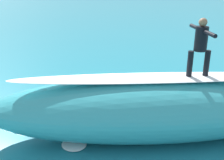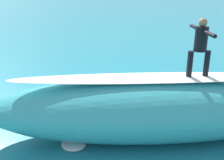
% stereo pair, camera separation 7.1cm
% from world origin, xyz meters
% --- Properties ---
extents(ground_plane, '(120.00, 120.00, 0.00)m').
position_xyz_m(ground_plane, '(0.00, 0.00, 0.00)').
color(ground_plane, teal).
extents(wave_crest, '(10.08, 4.51, 1.87)m').
position_xyz_m(wave_crest, '(-0.75, 1.63, 0.93)').
color(wave_crest, teal).
rests_on(wave_crest, ground_plane).
extents(wave_foam_lip, '(8.30, 2.60, 0.08)m').
position_xyz_m(wave_foam_lip, '(-0.75, 1.63, 1.91)').
color(wave_foam_lip, white).
rests_on(wave_foam_lip, wave_crest).
extents(surfboard_riding, '(2.29, 0.81, 0.07)m').
position_xyz_m(surfboard_riding, '(-1.99, 1.89, 1.90)').
color(surfboard_riding, silver).
rests_on(surfboard_riding, wave_crest).
extents(surfer_riding, '(0.65, 1.55, 1.64)m').
position_xyz_m(surfer_riding, '(-1.99, 1.89, 2.90)').
color(surfer_riding, black).
rests_on(surfer_riding, surfboard_riding).
extents(surfboard_paddling, '(1.94, 2.00, 0.09)m').
position_xyz_m(surfboard_paddling, '(2.17, -1.40, 0.04)').
color(surfboard_paddling, '#33B2D1').
rests_on(surfboard_paddling, ground_plane).
extents(surfer_paddling, '(1.42, 1.47, 0.33)m').
position_xyz_m(surfer_paddling, '(2.07, -1.50, 0.23)').
color(surfer_paddling, black).
rests_on(surfer_paddling, surfboard_paddling).
extents(foam_patch_mid, '(0.91, 0.94, 0.12)m').
position_xyz_m(foam_patch_mid, '(1.58, 1.54, 0.06)').
color(foam_patch_mid, white).
rests_on(foam_patch_mid, ground_plane).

